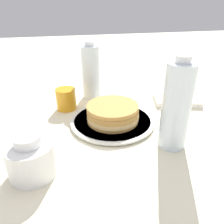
% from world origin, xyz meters
% --- Properties ---
extents(ground_plane, '(4.00, 4.00, 0.00)m').
position_xyz_m(ground_plane, '(0.00, 0.00, 0.00)').
color(ground_plane, beige).
extents(plate, '(0.27, 0.27, 0.01)m').
position_xyz_m(plate, '(-0.00, -0.02, 0.01)').
color(plate, silver).
rests_on(plate, ground_plane).
extents(pancake_stack, '(0.17, 0.17, 0.05)m').
position_xyz_m(pancake_stack, '(0.00, -0.02, 0.04)').
color(pancake_stack, '#C59045').
rests_on(pancake_stack, plate).
extents(juice_glass, '(0.07, 0.07, 0.08)m').
position_xyz_m(juice_glass, '(-0.14, 0.12, 0.04)').
color(juice_glass, orange).
rests_on(juice_glass, ground_plane).
extents(cream_jug, '(0.11, 0.11, 0.11)m').
position_xyz_m(cream_jug, '(-0.23, -0.21, 0.05)').
color(cream_jug, white).
rests_on(cream_jug, ground_plane).
extents(water_bottle_near, '(0.07, 0.07, 0.23)m').
position_xyz_m(water_bottle_near, '(-0.03, 0.22, 0.11)').
color(water_bottle_near, silver).
rests_on(water_bottle_near, ground_plane).
extents(water_bottle_mid, '(0.07, 0.07, 0.25)m').
position_xyz_m(water_bottle_mid, '(0.13, -0.17, 0.12)').
color(water_bottle_mid, silver).
rests_on(water_bottle_mid, ground_plane).
extents(napkin, '(0.20, 0.16, 0.02)m').
position_xyz_m(napkin, '(0.29, 0.09, 0.01)').
color(napkin, white).
rests_on(napkin, ground_plane).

